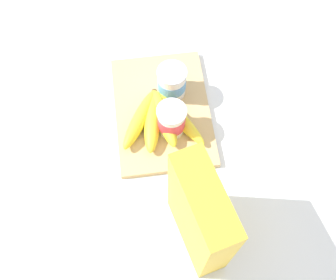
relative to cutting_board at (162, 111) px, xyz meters
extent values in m
plane|color=white|center=(0.00, 0.00, -0.01)|extent=(2.40, 2.40, 0.00)
cube|color=tan|center=(0.00, 0.00, 0.00)|extent=(0.33, 0.23, 0.02)
cube|color=yellow|center=(0.31, 0.03, 0.13)|extent=(0.18, 0.10, 0.27)
cylinder|color=white|center=(-0.05, 0.03, 0.05)|extent=(0.07, 0.07, 0.08)
cylinder|color=#5193D1|center=(-0.05, 0.03, 0.05)|extent=(0.07, 0.07, 0.03)
cylinder|color=silver|center=(-0.05, 0.03, 0.09)|extent=(0.07, 0.07, 0.00)
cylinder|color=white|center=(0.05, 0.02, 0.05)|extent=(0.06, 0.06, 0.08)
cylinder|color=#DB384C|center=(0.05, 0.02, 0.05)|extent=(0.06, 0.06, 0.04)
cylinder|color=silver|center=(0.05, 0.02, 0.09)|extent=(0.07, 0.07, 0.00)
ellipsoid|color=yellow|center=(0.03, -0.06, 0.03)|extent=(0.17, 0.12, 0.04)
ellipsoid|color=yellow|center=(0.04, -0.03, 0.03)|extent=(0.17, 0.07, 0.04)
ellipsoid|color=yellow|center=(0.03, 0.00, 0.03)|extent=(0.16, 0.07, 0.04)
ellipsoid|color=yellow|center=(0.04, 0.03, 0.02)|extent=(0.18, 0.12, 0.03)
cylinder|color=brown|center=(-0.04, -0.01, 0.02)|extent=(0.01, 0.01, 0.02)
camera|label=1|loc=(0.50, -0.05, 0.89)|focal=44.35mm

